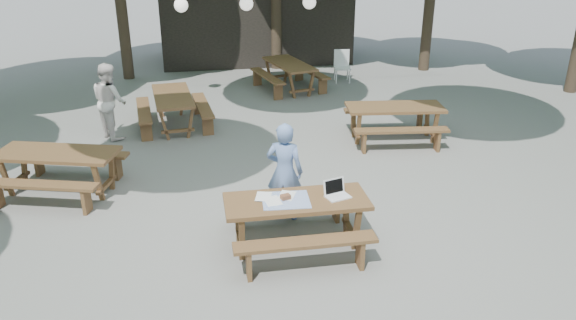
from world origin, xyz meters
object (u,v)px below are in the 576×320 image
Objects in this scene: picnic_table_nw at (59,172)px; second_person at (110,101)px; main_picnic_table at (296,222)px; woman at (285,172)px; plastic_chair at (342,73)px.

picnic_table_nw is 1.40× the size of second_person.
woman is at bearing 91.28° from main_picnic_table.
plastic_chair reaches higher than picnic_table_nw.
woman is 8.24m from plastic_chair.
woman is (-0.02, 0.88, 0.39)m from main_picnic_table.
second_person is (-3.07, 5.03, 0.42)m from main_picnic_table.
second_person is (0.57, 2.64, 0.42)m from picnic_table_nw.
picnic_table_nw is at bearing 135.37° from second_person.
woman is 5.15m from second_person.
main_picnic_table is 0.88× the size of picnic_table_nw.
picnic_table_nw is at bearing 146.73° from main_picnic_table.
plastic_chair is (2.95, 7.67, -0.52)m from woman.
woman is 1.74× the size of plastic_chair.
second_person is 1.79× the size of plastic_chair.
second_person reaches higher than woman.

